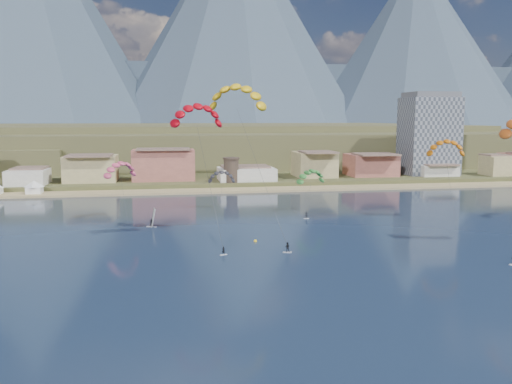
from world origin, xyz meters
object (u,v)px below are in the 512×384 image
at_px(watchtower, 231,170).
at_px(kitesurfer_yellow, 237,94).
at_px(apartment_tower, 429,134).
at_px(kitesurfer_green, 311,174).
at_px(kitesurfer_red, 197,112).
at_px(buoy, 255,241).
at_px(windsurfer, 152,221).

bearing_deg(watchtower, kitesurfer_yellow, -95.84).
relative_size(watchtower, kitesurfer_yellow, 0.26).
bearing_deg(apartment_tower, kitesurfer_green, -135.52).
height_order(kitesurfer_red, kitesurfer_green, kitesurfer_red).
xyz_separation_m(apartment_tower, buoy, (-84.98, -95.05, -17.71)).
height_order(apartment_tower, windsurfer, apartment_tower).
xyz_separation_m(watchtower, windsurfer, (-25.39, -63.15, -5.06)).
height_order(kitesurfer_red, windsurfer, kitesurfer_red).
bearing_deg(buoy, watchtower, 86.49).
height_order(apartment_tower, buoy, apartment_tower).
distance_m(watchtower, buoy, 81.44).
xyz_separation_m(apartment_tower, watchtower, (-80.00, -14.00, -11.45)).
bearing_deg(kitesurfer_green, apartment_tower, 44.48).
height_order(apartment_tower, kitesurfer_red, apartment_tower).
relative_size(kitesurfer_green, buoy, 21.26).
bearing_deg(kitesurfer_yellow, kitesurfer_red, -155.27).
height_order(watchtower, buoy, watchtower).
xyz_separation_m(apartment_tower, kitesurfer_red, (-95.93, -92.48, 7.50)).
bearing_deg(windsurfer, kitesurfer_green, 17.93).
xyz_separation_m(kitesurfer_yellow, kitesurfer_green, (22.27, 24.47, -19.22)).
height_order(kitesurfer_red, kitesurfer_yellow, kitesurfer_yellow).
xyz_separation_m(kitesurfer_red, kitesurfer_green, (30.56, 28.29, -15.60)).
relative_size(kitesurfer_yellow, kitesurfer_green, 2.48).
xyz_separation_m(kitesurfer_yellow, windsurfer, (-17.75, 11.51, -27.62)).
bearing_deg(kitesurfer_yellow, buoy, -67.42).
distance_m(kitesurfer_yellow, buoy, 29.64).
xyz_separation_m(kitesurfer_green, buoy, (-19.62, -30.85, -9.61)).
bearing_deg(kitesurfer_red, kitesurfer_green, 42.78).
xyz_separation_m(watchtower, kitesurfer_red, (-15.93, -78.48, 18.95)).
bearing_deg(buoy, kitesurfer_yellow, 112.58).
bearing_deg(windsurfer, watchtower, 68.10).
xyz_separation_m(watchtower, kitesurfer_green, (14.64, -50.20, 3.35)).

